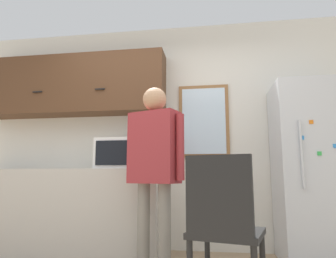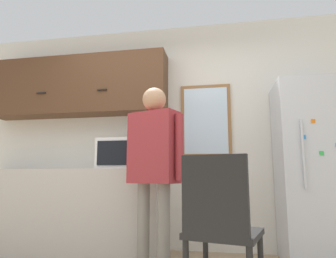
% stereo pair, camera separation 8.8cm
% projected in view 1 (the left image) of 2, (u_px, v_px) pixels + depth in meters
% --- Properties ---
extents(back_wall, '(6.00, 0.06, 2.70)m').
position_uv_depth(back_wall, '(163.00, 133.00, 3.65)').
color(back_wall, silver).
rests_on(back_wall, ground_plane).
extents(counter, '(2.24, 0.64, 0.91)m').
position_uv_depth(counter, '(62.00, 211.00, 3.33)').
color(counter, '#BCB7AD').
rests_on(counter, ground_plane).
extents(upper_cabinets, '(2.24, 0.34, 0.73)m').
position_uv_depth(upper_cabinets, '(75.00, 86.00, 3.72)').
color(upper_cabinets, '#51331E').
extents(microwave, '(0.51, 0.42, 0.33)m').
position_uv_depth(microwave, '(122.00, 154.00, 3.30)').
color(microwave, white).
rests_on(microwave, counter).
extents(person, '(0.56, 0.36, 1.64)m').
position_uv_depth(person, '(154.00, 157.00, 2.67)').
color(person, gray).
rests_on(person, ground_plane).
extents(refrigerator, '(0.74, 0.66, 1.78)m').
position_uv_depth(refrigerator, '(315.00, 170.00, 3.00)').
color(refrigerator, silver).
rests_on(refrigerator, ground_plane).
extents(chair, '(0.56, 0.56, 0.97)m').
position_uv_depth(chair, '(224.00, 223.00, 1.95)').
color(chair, black).
rests_on(chair, ground_plane).
extents(window, '(0.59, 0.05, 0.87)m').
position_uv_depth(window, '(204.00, 121.00, 3.56)').
color(window, olive).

